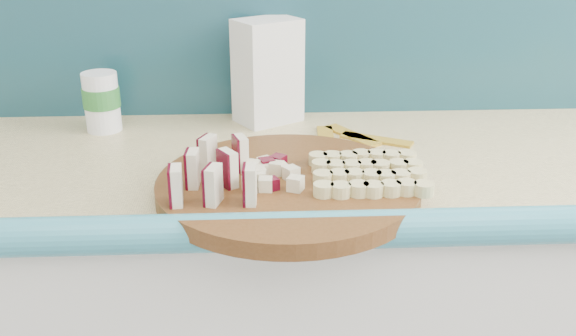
{
  "coord_description": "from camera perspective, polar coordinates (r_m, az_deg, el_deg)",
  "views": [
    {
      "loc": [
        -0.08,
        0.35,
        1.37
      ],
      "look_at": [
        -0.03,
        1.33,
        0.96
      ],
      "focal_mm": 40.0,
      "sensor_mm": 36.0,
      "label": 1
    }
  ],
  "objects": [
    {
      "name": "backsplash",
      "position": [
        1.47,
        4.47,
        14.45
      ],
      "size": [
        2.2,
        0.02,
        0.5
      ],
      "primitive_type": "cube",
      "color": "teal",
      "rests_on": "kitchen_counter"
    },
    {
      "name": "cutting_board",
      "position": [
        1.08,
        0.0,
        -1.65
      ],
      "size": [
        0.45,
        0.45,
        0.03
      ],
      "primitive_type": "cylinder",
      "rotation": [
        0.0,
        0.0,
        -0.01
      ],
      "color": "#4B2A10",
      "rests_on": "kitchen_counter"
    },
    {
      "name": "apple_wedges",
      "position": [
        1.04,
        -6.49,
        -0.24
      ],
      "size": [
        0.13,
        0.17,
        0.06
      ],
      "color": "beige",
      "rests_on": "cutting_board"
    },
    {
      "name": "apple_chunks",
      "position": [
        1.07,
        -1.49,
        -0.45
      ],
      "size": [
        0.07,
        0.07,
        0.02
      ],
      "color": "beige",
      "rests_on": "cutting_board"
    },
    {
      "name": "banana_slices",
      "position": [
        1.09,
        7.15,
        -0.39
      ],
      "size": [
        0.19,
        0.17,
        0.02
      ],
      "color": "#D8CA84",
      "rests_on": "cutting_board"
    },
    {
      "name": "flour_bag",
      "position": [
        1.42,
        -1.82,
        8.58
      ],
      "size": [
        0.16,
        0.15,
        0.23
      ],
      "primitive_type": "cube",
      "rotation": [
        0.0,
        0.0,
        0.56
      ],
      "color": "silver",
      "rests_on": "kitchen_counter"
    },
    {
      "name": "canister",
      "position": [
        1.42,
        -16.24,
        5.78
      ],
      "size": [
        0.08,
        0.08,
        0.13
      ],
      "rotation": [
        0.0,
        0.0,
        -0.26
      ],
      "color": "white",
      "rests_on": "kitchen_counter"
    },
    {
      "name": "banana_peel",
      "position": [
        1.34,
        5.67,
        2.67
      ],
      "size": [
        0.2,
        0.17,
        0.01
      ],
      "rotation": [
        0.0,
        0.0,
        0.39
      ],
      "color": "gold",
      "rests_on": "kitchen_counter"
    }
  ]
}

